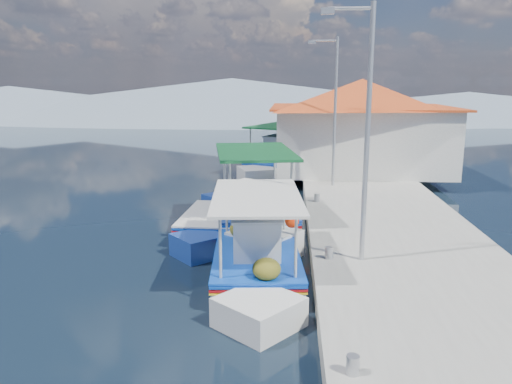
{
  "coord_description": "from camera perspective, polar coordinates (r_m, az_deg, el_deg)",
  "views": [
    {
      "loc": [
        2.84,
        -9.79,
        4.77
      ],
      "look_at": [
        1.73,
        5.86,
        1.3
      ],
      "focal_mm": 35.13,
      "sensor_mm": 36.0,
      "label": 1
    }
  ],
  "objects": [
    {
      "name": "main_caique",
      "position": [
        12.51,
        0.14,
        -7.71
      ],
      "size": [
        2.45,
        7.09,
        2.34
      ],
      "rotation": [
        0.0,
        0.0,
        -0.09
      ],
      "color": "silver",
      "rests_on": "ground"
    },
    {
      "name": "ground",
      "position": [
        11.25,
        -11.25,
        -12.86
      ],
      "size": [
        160.0,
        160.0,
        0.0
      ],
      "primitive_type": "plane",
      "color": "black",
      "rests_on": "ground"
    },
    {
      "name": "bollards",
      "position": [
        15.62,
        7.44,
        -2.92
      ],
      "size": [
        0.2,
        17.2,
        0.3
      ],
      "color": "#A5A8AD",
      "rests_on": "quay"
    },
    {
      "name": "caique_blue_hull",
      "position": [
        16.09,
        -4.89,
        -3.76
      ],
      "size": [
        1.91,
        5.92,
        1.05
      ],
      "rotation": [
        0.0,
        0.0,
        0.04
      ],
      "color": "navy",
      "rests_on": "ground"
    },
    {
      "name": "lamp_post_near",
      "position": [
        11.94,
        12.19,
        7.79
      ],
      "size": [
        1.21,
        0.14,
        6.0
      ],
      "color": "#A5A8AD",
      "rests_on": "quay"
    },
    {
      "name": "caique_far",
      "position": [
        26.61,
        3.03,
        3.28
      ],
      "size": [
        4.53,
        7.41,
        2.85
      ],
      "rotation": [
        0.0,
        0.0,
        0.43
      ],
      "color": "silver",
      "rests_on": "ground"
    },
    {
      "name": "mountain_ridge",
      "position": [
        65.95,
        7.38,
        10.0
      ],
      "size": [
        171.4,
        96.0,
        5.5
      ],
      "color": "slate",
      "rests_on": "ground"
    },
    {
      "name": "harbor_building",
      "position": [
        25.1,
        11.83,
        7.65
      ],
      "size": [
        10.49,
        10.49,
        4.4
      ],
      "color": "silver",
      "rests_on": "quay"
    },
    {
      "name": "quay",
      "position": [
        16.71,
        14.48,
        -3.63
      ],
      "size": [
        5.0,
        44.0,
        0.5
      ],
      "primitive_type": "cube",
      "color": "#9D9C93",
      "rests_on": "ground"
    },
    {
      "name": "lamp_post_far",
      "position": [
        20.88,
        8.76,
        9.81
      ],
      "size": [
        1.21,
        0.14,
        6.0
      ],
      "color": "#A5A8AD",
      "rests_on": "quay"
    },
    {
      "name": "caique_green_canopy",
      "position": [
        16.56,
        -0.06,
        -2.71
      ],
      "size": [
        3.17,
        7.65,
        2.9
      ],
      "rotation": [
        0.0,
        0.0,
        -0.17
      ],
      "color": "silver",
      "rests_on": "ground"
    }
  ]
}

